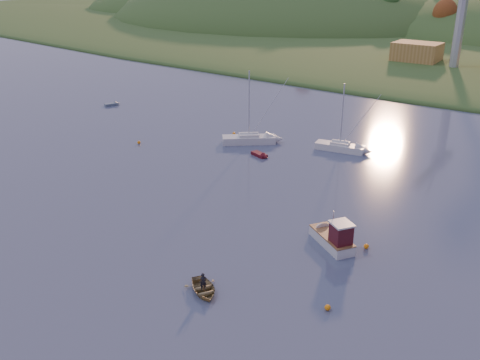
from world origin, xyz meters
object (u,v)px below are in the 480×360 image
Objects in this scene: sailboat_near at (249,139)px; grey_dinghy at (114,104)px; sailboat_far at (340,146)px; canoe at (204,289)px; fishing_boat at (330,235)px; red_tender at (262,156)px.

sailboat_near is 34.62m from grey_dinghy.
sailboat_near is at bearing -169.34° from sailboat_far.
canoe reaches higher than grey_dinghy.
sailboat_near reaches higher than sailboat_far.
fishing_boat is at bearing -80.80° from sailboat_near.
red_tender is (-19.24, 16.90, -0.70)m from fishing_boat.
canoe is at bearing 104.97° from fishing_boat.
grey_dinghy is (-54.10, 38.71, -0.17)m from canoe.
grey_dinghy is (-47.25, -1.21, -0.44)m from sailboat_far.
grey_dinghy is (-58.77, 24.78, -0.70)m from fishing_boat.
fishing_boat is at bearing -22.56° from red_tender.
fishing_boat is at bearing -76.70° from sailboat_far.
grey_dinghy is (-39.53, 7.88, 0.00)m from red_tender.
red_tender is at bearing -75.85° from grey_dinghy.
sailboat_far is (12.85, 5.00, -0.06)m from sailboat_near.
sailboat_near reaches higher than canoe.
canoe is at bearing -100.16° from grey_dinghy.
canoe is at bearing -45.96° from red_tender.
sailboat_near is 13.79m from sailboat_far.
sailboat_near is at bearing 160.12° from red_tender.
canoe is (6.85, -39.92, -0.27)m from sailboat_far.
sailboat_near is 1.12× the size of sailboat_far.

